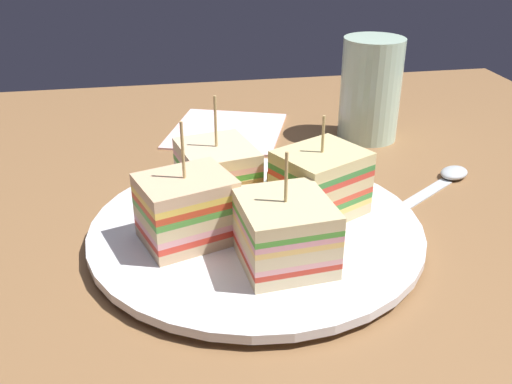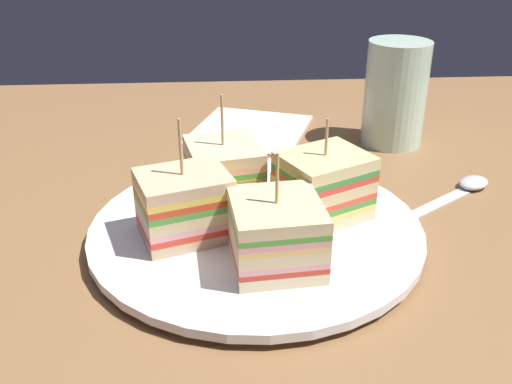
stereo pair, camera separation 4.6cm
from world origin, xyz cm
name	(u,v)px [view 1 (the left image)]	position (x,y,z in cm)	size (l,w,h in cm)	color
ground_plane	(256,247)	(0.00, 0.00, -0.90)	(96.66, 95.24, 1.80)	brown
plate	(256,230)	(0.00, 0.00, 0.82)	(27.63, 27.63, 1.35)	white
sandwich_wedge_0	(320,183)	(-5.72, -1.20, 4.13)	(8.76, 8.25, 8.72)	beige
sandwich_wedge_1	(217,173)	(2.54, -5.26, 3.86)	(7.40, 8.03, 9.57)	beige
sandwich_wedge_2	(187,209)	(5.69, 1.35, 4.04)	(8.29, 7.40, 9.88)	#DBB588
sandwich_wedge_3	(285,232)	(-1.09, 5.74, 3.85)	(7.00, 7.48, 8.84)	beige
chip_pile	(254,213)	(0.19, 0.32, 2.62)	(7.45, 7.17, 2.52)	#E4BF5E
salad_garnish	(295,177)	(-5.05, -7.02, 1.97)	(6.19, 6.05, 1.46)	green
spoon	(445,179)	(-20.73, -7.21, 0.40)	(11.93, 9.02, 1.00)	silver
napkin	(227,130)	(-0.88, -25.42, 0.25)	(13.13, 13.97, 0.50)	#F3C9CE
drinking_glass	(370,96)	(-17.19, -20.56, 5.08)	(6.98, 6.98, 11.84)	silver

